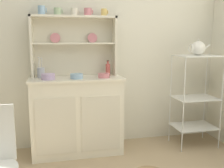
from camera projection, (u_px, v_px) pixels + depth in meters
name	position (u px, v px, depth m)	size (l,w,h in m)	color
wall_back	(91.00, 42.00, 3.06)	(3.84, 0.05, 2.50)	silver
hutch_cabinet	(77.00, 114.00, 2.90)	(1.02, 0.45, 0.87)	silver
hutch_shelf_unit	(74.00, 41.00, 2.92)	(0.95, 0.18, 0.67)	beige
bakers_rack	(196.00, 93.00, 3.07)	(0.50, 0.36, 1.10)	silver
cup_sky_0	(42.00, 10.00, 2.75)	(0.09, 0.08, 0.09)	#8EB2D1
cup_sage_1	(58.00, 12.00, 2.79)	(0.10, 0.08, 0.08)	#9EB78E
cup_cream_2	(74.00, 12.00, 2.83)	(0.09, 0.07, 0.08)	silver
cup_rose_3	(88.00, 12.00, 2.86)	(0.10, 0.08, 0.08)	#D17A84
cup_gold_4	(104.00, 12.00, 2.90)	(0.08, 0.06, 0.08)	#DBB760
bowl_mixing_large	(48.00, 77.00, 2.69)	(0.14, 0.14, 0.06)	#B79ECC
bowl_floral_medium	(77.00, 76.00, 2.76)	(0.14, 0.14, 0.05)	#8EB2D1
bowl_cream_small	(104.00, 75.00, 2.82)	(0.12, 0.12, 0.05)	#D17A84
jam_bottle	(108.00, 69.00, 2.98)	(0.05, 0.05, 0.18)	#B74C47
utensil_jar	(41.00, 72.00, 2.82)	(0.08, 0.08, 0.23)	#B2B7C6
porcelain_teapot	(198.00, 48.00, 2.98)	(0.25, 0.16, 0.19)	white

